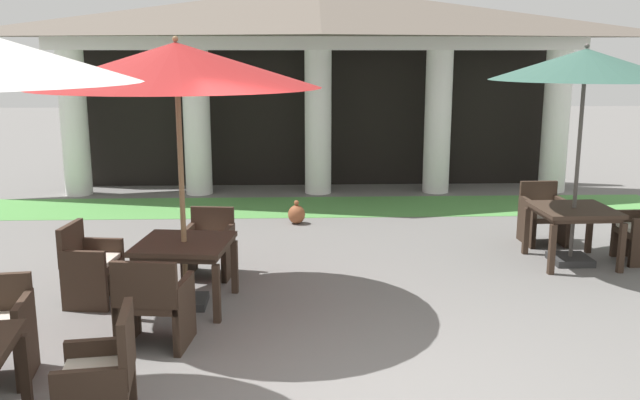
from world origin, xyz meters
name	(u,v)px	position (x,y,z in m)	size (l,w,h in m)	color
background_pavilion	(318,40)	(0.00, 8.38, 2.88)	(10.34, 2.47, 3.84)	white
lawn_strip	(321,207)	(0.00, 7.00, 0.00)	(12.14, 1.65, 0.01)	#519347
patio_table_near_foreground	(184,250)	(-1.61, 2.25, 0.62)	(1.05, 1.05, 0.71)	#38281E
patio_umbrella_near_foreground	(176,66)	(-1.61, 2.25, 2.51)	(2.90, 2.90, 2.81)	#2D2D2D
patio_chair_near_foreground_west	(90,266)	(-2.65, 2.38, 0.41)	(0.56, 0.62, 0.87)	#38281E
patio_chair_near_foreground_south	(154,304)	(-1.74, 1.22, 0.41)	(0.67, 0.62, 0.87)	#38281E
patio_chair_near_foreground_north	(209,245)	(-1.49, 3.28, 0.38)	(0.61, 0.62, 0.80)	#38281E
patio_table_mid_left	(574,215)	(3.09, 3.61, 0.63)	(0.97, 0.97, 0.73)	#38281E
patio_umbrella_mid_left	(585,67)	(3.09, 3.61, 2.48)	(2.31, 2.31, 2.76)	#2D2D2D
patio_chair_mid_left_north	(543,216)	(3.06, 4.57, 0.39)	(0.57, 0.60, 0.85)	#38281E
patio_chair_mid_right_east	(102,380)	(-1.81, -0.23, 0.40)	(0.57, 0.63, 0.90)	#38281E
terracotta_urn	(297,214)	(-0.43, 5.81, 0.15)	(0.27, 0.27, 0.38)	brown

